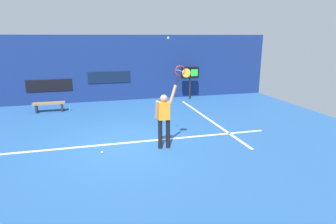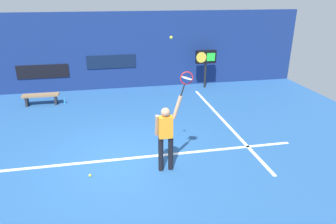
% 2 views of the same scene
% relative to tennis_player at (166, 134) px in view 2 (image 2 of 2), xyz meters
% --- Properties ---
extents(ground_plane, '(18.00, 18.00, 0.00)m').
position_rel_tennis_player_xyz_m(ground_plane, '(-1.11, 0.66, -1.01)').
color(ground_plane, '#23518C').
extents(back_wall, '(18.00, 0.20, 3.45)m').
position_rel_tennis_player_xyz_m(back_wall, '(-1.11, 7.47, 0.71)').
color(back_wall, navy).
rests_on(back_wall, ground_plane).
extents(sponsor_banner_center, '(2.20, 0.03, 0.60)m').
position_rel_tennis_player_xyz_m(sponsor_banner_center, '(-1.11, 7.35, 0.26)').
color(sponsor_banner_center, '#0C1933').
extents(sponsor_banner_portside, '(2.20, 0.03, 0.60)m').
position_rel_tennis_player_xyz_m(sponsor_banner_portside, '(-4.11, 7.35, -0.05)').
color(sponsor_banner_portside, black).
extents(court_baseline, '(10.00, 0.10, 0.01)m').
position_rel_tennis_player_xyz_m(court_baseline, '(-1.11, 0.73, -1.00)').
color(court_baseline, white).
rests_on(court_baseline, ground_plane).
extents(court_sideline, '(0.10, 7.00, 0.01)m').
position_rel_tennis_player_xyz_m(court_sideline, '(2.59, 2.66, -1.00)').
color(court_sideline, white).
rests_on(court_sideline, ground_plane).
extents(tennis_player, '(0.66, 0.31, 1.98)m').
position_rel_tennis_player_xyz_m(tennis_player, '(0.00, 0.00, 0.00)').
color(tennis_player, black).
rests_on(tennis_player, ground_plane).
extents(tennis_racket, '(0.39, 0.27, 0.63)m').
position_rel_tennis_player_xyz_m(tennis_racket, '(0.48, -0.00, 1.35)').
color(tennis_racket, black).
extents(tennis_ball, '(0.07, 0.07, 0.07)m').
position_rel_tennis_player_xyz_m(tennis_ball, '(0.11, -0.08, 2.32)').
color(tennis_ball, '#CCE033').
extents(scoreboard_clock, '(0.96, 0.20, 1.76)m').
position_rel_tennis_player_xyz_m(scoreboard_clock, '(3.16, 6.71, 0.37)').
color(scoreboard_clock, black).
rests_on(scoreboard_clock, ground_plane).
extents(court_bench, '(1.40, 0.36, 0.45)m').
position_rel_tennis_player_xyz_m(court_bench, '(-3.99, 5.67, -0.67)').
color(court_bench, olive).
rests_on(court_bench, ground_plane).
extents(water_bottle, '(0.07, 0.07, 0.24)m').
position_rel_tennis_player_xyz_m(water_bottle, '(-3.11, 5.67, -0.89)').
color(water_bottle, '#338CD8').
rests_on(water_bottle, ground_plane).
extents(spare_ball, '(0.07, 0.07, 0.07)m').
position_rel_tennis_player_xyz_m(spare_ball, '(-1.90, 0.04, -0.98)').
color(spare_ball, '#CCE033').
rests_on(spare_ball, ground_plane).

